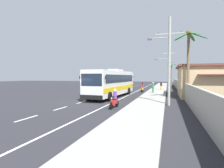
# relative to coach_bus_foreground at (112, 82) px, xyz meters

# --- Properties ---
(ground_plane) EXTENTS (160.00, 160.00, 0.00)m
(ground_plane) POSITION_rel_coach_bus_foreground_xyz_m (-1.59, -5.17, -1.92)
(ground_plane) COLOR #28282D
(sidewalk_kerb) EXTENTS (3.20, 90.00, 0.14)m
(sidewalk_kerb) POSITION_rel_coach_bus_foreground_xyz_m (5.21, 4.83, -1.85)
(sidewalk_kerb) COLOR #999993
(sidewalk_kerb) RESTS_ON ground
(lane_markings) EXTENTS (3.38, 71.44, 0.01)m
(lane_markings) POSITION_rel_coach_bus_foreground_xyz_m (0.40, 9.73, -1.92)
(lane_markings) COLOR white
(lane_markings) RESTS_ON ground
(boundary_wall) EXTENTS (0.24, 60.00, 1.95)m
(boundary_wall) POSITION_rel_coach_bus_foreground_xyz_m (9.01, 8.83, -0.95)
(boundary_wall) COLOR #9E998E
(boundary_wall) RESTS_ON ground
(coach_bus_foreground) EXTENTS (3.52, 12.35, 3.69)m
(coach_bus_foreground) POSITION_rel_coach_bus_foreground_xyz_m (0.00, 0.00, 0.00)
(coach_bus_foreground) COLOR silver
(coach_bus_foreground) RESTS_ON ground
(coach_bus_far_lane) EXTENTS (2.98, 12.39, 3.79)m
(coach_bus_far_lane) POSITION_rel_coach_bus_foreground_xyz_m (-3.61, 21.94, 0.05)
(coach_bus_far_lane) COLOR white
(coach_bus_far_lane) RESTS_ON ground
(motorcycle_beside_bus) EXTENTS (0.56, 1.96, 1.63)m
(motorcycle_beside_bus) POSITION_rel_coach_bus_foreground_xyz_m (2.86, 8.52, -1.26)
(motorcycle_beside_bus) COLOR black
(motorcycle_beside_bus) RESTS_ON ground
(motorcycle_trailing) EXTENTS (0.56, 1.96, 1.62)m
(motorcycle_trailing) POSITION_rel_coach_bus_foreground_xyz_m (2.69, -8.17, -1.27)
(motorcycle_trailing) COLOR black
(motorcycle_trailing) RESTS_ON ground
(pedestrian_near_kerb) EXTENTS (0.36, 0.36, 1.64)m
(pedestrian_near_kerb) POSITION_rel_coach_bus_foreground_xyz_m (5.88, 12.17, -0.93)
(pedestrian_near_kerb) COLOR gold
(pedestrian_near_kerb) RESTS_ON sidewalk_kerb
(pedestrian_midwalk) EXTENTS (0.36, 0.36, 1.67)m
(pedestrian_midwalk) POSITION_rel_coach_bus_foreground_xyz_m (4.83, 6.34, -0.91)
(pedestrian_midwalk) COLOR #2D7A47
(pedestrian_midwalk) RESTS_ON sidewalk_kerb
(utility_pole_nearest) EXTENTS (3.28, 0.24, 8.16)m
(utility_pole_nearest) POSITION_rel_coach_bus_foreground_xyz_m (7.09, -5.41, 2.45)
(utility_pole_nearest) COLOR #9E9E99
(utility_pole_nearest) RESTS_ON ground
(utility_pole_mid) EXTENTS (3.72, 0.24, 8.23)m
(utility_pole_mid) POSITION_rel_coach_bus_foreground_xyz_m (7.15, 12.50, 2.49)
(utility_pole_mid) COLOR #9E9E99
(utility_pole_mid) RESTS_ON ground
(palm_nearest) EXTENTS (3.56, 3.77, 7.76)m
(palm_nearest) POSITION_rel_coach_bus_foreground_xyz_m (9.20, -1.36, 3.51)
(palm_nearest) COLOR brown
(palm_nearest) RESTS_ON ground
(palm_second) EXTENTS (2.69, 2.65, 6.50)m
(palm_second) POSITION_rel_coach_bus_foreground_xyz_m (7.95, 27.73, 2.56)
(palm_second) COLOR brown
(palm_second) RESTS_ON ground
(roadside_building) EXTENTS (11.58, 9.79, 4.12)m
(roadside_building) POSITION_rel_coach_bus_foreground_xyz_m (14.01, 3.50, 0.15)
(roadside_building) COLOR tan
(roadside_building) RESTS_ON ground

